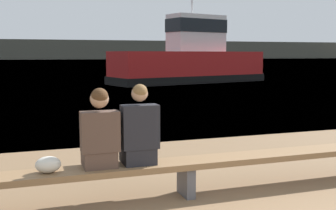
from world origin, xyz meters
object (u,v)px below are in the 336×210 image
bench_main (186,166)px  person_right (139,132)px  shopping_bag (48,165)px  tugboat_red (191,61)px  person_left (100,134)px

bench_main → person_right: bearing=178.6°
shopping_bag → tugboat_red: size_ratio=0.03×
person_right → shopping_bag: person_right is taller
bench_main → person_left: size_ratio=7.80×
person_left → person_right: (0.50, 0.00, 0.00)m
bench_main → tugboat_red: tugboat_red is taller
person_left → shopping_bag: size_ratio=3.31×
person_left → person_right: person_right is taller
bench_main → person_right: (-0.63, 0.02, 0.50)m
person_right → shopping_bag: 1.16m
person_left → shopping_bag: 0.69m
bench_main → person_right: size_ratio=7.53×
bench_main → person_right: 0.80m
person_left → person_right: 0.50m
shopping_bag → bench_main: bearing=0.4°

